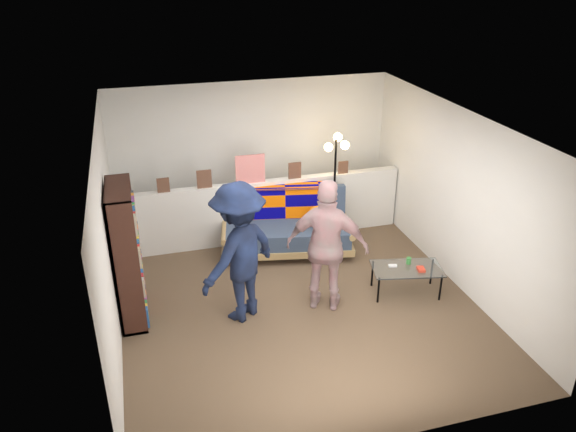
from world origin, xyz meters
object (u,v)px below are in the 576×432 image
(floor_lamp, at_px, (336,165))
(bookshelf, at_px, (127,259))
(person_right, at_px, (327,247))
(person_left, at_px, (239,253))
(coffee_table, at_px, (407,270))
(futon_sofa, at_px, (287,227))

(floor_lamp, bearing_deg, bookshelf, -156.02)
(bookshelf, distance_m, person_right, 2.45)
(floor_lamp, bearing_deg, person_left, -136.58)
(person_left, bearing_deg, coffee_table, 141.27)
(bookshelf, xyz_separation_m, person_right, (2.41, -0.47, 0.06))
(coffee_table, xyz_separation_m, person_right, (-1.14, 0.01, 0.52))
(person_right, bearing_deg, coffee_table, -153.33)
(bookshelf, distance_m, coffee_table, 3.61)
(futon_sofa, distance_m, person_left, 1.89)
(bookshelf, bearing_deg, person_right, -10.96)
(futon_sofa, relative_size, person_right, 1.20)
(bookshelf, bearing_deg, floor_lamp, 23.98)
(floor_lamp, bearing_deg, person_right, -112.89)
(coffee_table, distance_m, person_right, 1.26)
(futon_sofa, distance_m, coffee_table, 2.01)
(coffee_table, relative_size, person_left, 0.56)
(person_left, height_order, person_right, person_left)
(person_right, bearing_deg, person_left, 21.52)
(coffee_table, bearing_deg, bookshelf, 172.44)
(person_right, bearing_deg, bookshelf, 15.97)
(person_left, relative_size, person_right, 1.03)
(bookshelf, relative_size, coffee_table, 1.75)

